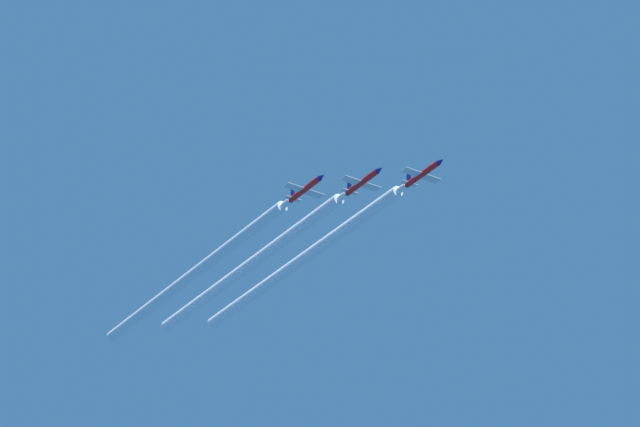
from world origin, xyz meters
TOP-DOWN VIEW (x-y plane):
  - jet_lead at (-8.56, 7.84)m, footprint 8.59×12.51m
  - jet_second_echelon at (0.50, -0.05)m, footprint 8.59×12.51m
  - jet_third_echelon at (9.44, -7.12)m, footprint 8.59×12.51m
  - smoke_trail_lead at (-8.56, -36.14)m, footprint 2.45×76.57m
  - smoke_trail_second_echelon at (0.50, -42.88)m, footprint 2.45×74.27m
  - smoke_trail_third_echelon at (9.44, -51.40)m, footprint 2.45×77.18m

SIDE VIEW (x-z plane):
  - smoke_trail_third_echelon at x=9.44m, z-range 171.77..174.22m
  - jet_third_echelon at x=9.44m, z-range 171.52..174.53m
  - smoke_trail_second_echelon at x=0.50m, z-range 172.85..175.30m
  - jet_second_echelon at x=0.50m, z-range 172.60..175.61m
  - smoke_trail_lead at x=-8.56m, z-range 173.84..176.28m
  - jet_lead at x=-8.56m, z-range 173.59..176.59m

